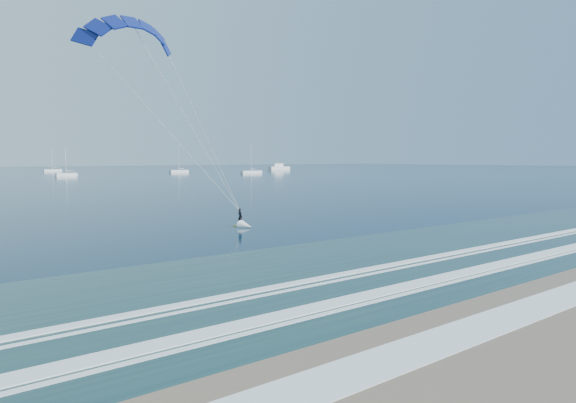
% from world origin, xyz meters
% --- Properties ---
extents(kitesurfer_rig, '(17.74, 5.00, 18.69)m').
position_xyz_m(kitesurfer_rig, '(-8.50, 29.52, 9.70)').
color(kitesurfer_rig, gold).
rests_on(kitesurfer_rig, ground).
extents(motor_yacht, '(13.30, 3.55, 5.72)m').
position_xyz_m(motor_yacht, '(147.03, 223.97, 1.45)').
color(motor_yacht, silver).
rests_on(motor_yacht, ground).
extents(sailboat_3, '(7.18, 2.40, 10.18)m').
position_xyz_m(sailboat_3, '(22.35, 188.40, 0.67)').
color(sailboat_3, silver).
rests_on(sailboat_3, ground).
extents(sailboat_4, '(8.18, 2.40, 11.20)m').
position_xyz_m(sailboat_4, '(34.76, 261.15, 0.68)').
color(sailboat_4, silver).
rests_on(sailboat_4, ground).
extents(sailboat_5, '(8.92, 2.40, 12.15)m').
position_xyz_m(sailboat_5, '(77.41, 208.54, 0.68)').
color(sailboat_5, silver).
rests_on(sailboat_5, ground).
extents(sailboat_6, '(10.05, 2.40, 13.43)m').
position_xyz_m(sailboat_6, '(96.84, 177.18, 0.69)').
color(sailboat_6, silver).
rests_on(sailboat_6, ground).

